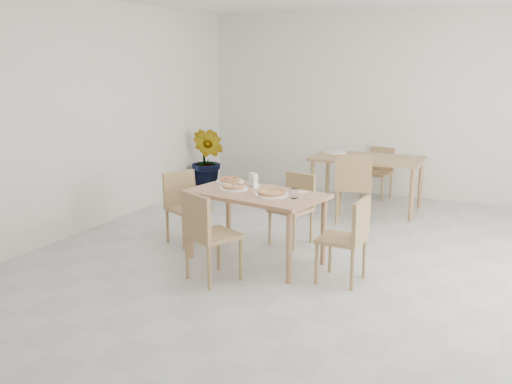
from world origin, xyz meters
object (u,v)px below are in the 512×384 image
at_px(pizza_mushroom, 233,186).
at_px(napkin_holder, 253,180).
at_px(chair_north, 295,203).
at_px(tumbler_b, 254,182).
at_px(chair_back_n, 379,169).
at_px(plate_empty, 335,152).
at_px(pizza_margherita, 271,193).
at_px(plate_margherita, 271,195).
at_px(main_table, 256,201).
at_px(chair_east, 350,234).
at_px(potted_plant, 208,160).
at_px(chair_south, 206,231).
at_px(plate_pepperoni, 230,181).
at_px(chair_back_s, 354,183).
at_px(plate_mushroom, 233,189).
at_px(chair_west, 184,202).
at_px(second_table, 368,163).
at_px(pizza_pepperoni, 230,179).
at_px(tumbler_a, 294,193).

relative_size(pizza_mushroom, napkin_holder, 1.71).
relative_size(chair_north, tumbler_b, 8.62).
height_order(chair_back_n, plate_empty, plate_empty).
relative_size(pizza_margherita, tumbler_b, 3.33).
distance_m(plate_margherita, napkin_holder, 0.49).
height_order(main_table, chair_east, chair_east).
xyz_separation_m(napkin_holder, potted_plant, (-1.91, 2.38, -0.30)).
bearing_deg(chair_north, main_table, -84.41).
bearing_deg(chair_south, tumbler_b, -65.54).
bearing_deg(plate_pepperoni, chair_back_s, 56.77).
bearing_deg(plate_mushroom, chair_west, 163.15).
relative_size(chair_south, second_table, 0.58).
distance_m(chair_east, napkin_holder, 1.33).
distance_m(chair_west, plate_margherita, 1.31).
height_order(chair_west, plate_mushroom, chair_west).
height_order(main_table, pizza_mushroom, pizza_mushroom).
bearing_deg(pizza_pepperoni, pizza_mushroom, -57.05).
height_order(plate_mushroom, napkin_holder, napkin_holder).
distance_m(chair_back_n, plate_empty, 0.86).
height_order(tumbler_a, potted_plant, potted_plant).
relative_size(chair_south, plate_empty, 2.71).
bearing_deg(plate_mushroom, main_table, -4.07).
bearing_deg(main_table, pizza_mushroom, -172.95).
height_order(second_table, chair_back_n, chair_back_n).
xyz_separation_m(plate_margherita, pizza_mushroom, (-0.48, 0.09, 0.02)).
bearing_deg(chair_east, tumbler_b, -107.26).
distance_m(napkin_holder, potted_plant, 3.07).
height_order(chair_north, napkin_holder, napkin_holder).
bearing_deg(pizza_margherita, chair_back_n, 85.74).
xyz_separation_m(chair_south, tumbler_b, (0.03, 1.00, 0.29)).
relative_size(chair_south, pizza_margherita, 2.83).
height_order(plate_pepperoni, second_table, plate_pepperoni).
bearing_deg(main_table, chair_south, -92.84).
xyz_separation_m(main_table, chair_east, (1.06, -0.18, -0.18)).
bearing_deg(pizza_pepperoni, main_table, -34.90).
relative_size(chair_north, napkin_holder, 5.68).
xyz_separation_m(chair_north, pizza_margherita, (0.08, -0.86, 0.32)).
relative_size(plate_margherita, tumbler_b, 3.60).
bearing_deg(chair_back_s, chair_east, 93.46).
bearing_deg(napkin_holder, chair_north, 96.40).
height_order(chair_east, chair_back_s, chair_back_s).
height_order(tumbler_a, napkin_holder, napkin_holder).
distance_m(plate_pepperoni, tumbler_b, 0.33).
height_order(chair_east, potted_plant, potted_plant).
xyz_separation_m(chair_south, plate_empty, (0.14, 3.54, 0.25)).
xyz_separation_m(plate_margherita, potted_plant, (-2.27, 2.72, -0.24)).
height_order(chair_south, chair_west, chair_south).
bearing_deg(tumbler_b, napkin_holder, -86.77).
relative_size(tumbler_b, potted_plant, 0.09).
height_order(pizza_margherita, napkin_holder, napkin_holder).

